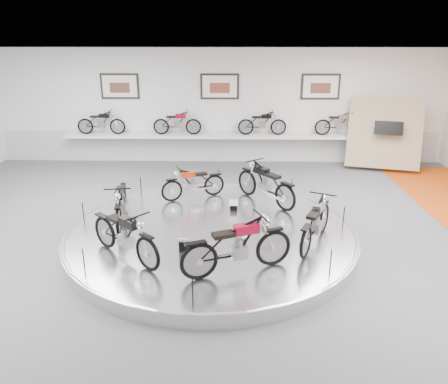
{
  "coord_description": "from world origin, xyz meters",
  "views": [
    {
      "loc": [
        0.47,
        -8.57,
        4.36
      ],
      "look_at": [
        0.28,
        0.6,
        1.07
      ],
      "focal_mm": 35.0,
      "sensor_mm": 36.0,
      "label": 1
    }
  ],
  "objects_px": {
    "bike_d": "(125,234)",
    "bike_e": "(237,246)",
    "bike_a": "(266,183)",
    "bike_b": "(193,183)",
    "bike_c": "(121,203)",
    "display_platform": "(211,235)",
    "shelf": "(220,136)",
    "bike_f": "(316,222)"
  },
  "relations": [
    {
      "from": "bike_a",
      "to": "bike_f",
      "type": "height_order",
      "value": "bike_a"
    },
    {
      "from": "bike_a",
      "to": "bike_d",
      "type": "relative_size",
      "value": 1.04
    },
    {
      "from": "shelf",
      "to": "bike_c",
      "type": "height_order",
      "value": "bike_c"
    },
    {
      "from": "display_platform",
      "to": "shelf",
      "type": "relative_size",
      "value": 0.58
    },
    {
      "from": "display_platform",
      "to": "bike_e",
      "type": "bearing_deg",
      "value": -73.24
    },
    {
      "from": "shelf",
      "to": "bike_e",
      "type": "bearing_deg",
      "value": -86.11
    },
    {
      "from": "display_platform",
      "to": "bike_f",
      "type": "relative_size",
      "value": 3.82
    },
    {
      "from": "bike_b",
      "to": "bike_f",
      "type": "distance_m",
      "value": 3.8
    },
    {
      "from": "display_platform",
      "to": "bike_e",
      "type": "relative_size",
      "value": 3.52
    },
    {
      "from": "shelf",
      "to": "bike_d",
      "type": "xyz_separation_m",
      "value": [
        -1.58,
        -7.79,
        -0.19
      ]
    },
    {
      "from": "bike_b",
      "to": "shelf",
      "type": "bearing_deg",
      "value": -121.89
    },
    {
      "from": "bike_a",
      "to": "bike_b",
      "type": "height_order",
      "value": "bike_a"
    },
    {
      "from": "shelf",
      "to": "bike_f",
      "type": "bearing_deg",
      "value": -73.01
    },
    {
      "from": "shelf",
      "to": "bike_f",
      "type": "distance_m",
      "value": 7.42
    },
    {
      "from": "shelf",
      "to": "bike_d",
      "type": "distance_m",
      "value": 7.95
    },
    {
      "from": "bike_a",
      "to": "bike_e",
      "type": "bearing_deg",
      "value": 129.45
    },
    {
      "from": "display_platform",
      "to": "bike_c",
      "type": "relative_size",
      "value": 3.78
    },
    {
      "from": "bike_b",
      "to": "bike_f",
      "type": "height_order",
      "value": "bike_f"
    },
    {
      "from": "bike_e",
      "to": "bike_c",
      "type": "bearing_deg",
      "value": 118.66
    },
    {
      "from": "shelf",
      "to": "display_platform",
      "type": "bearing_deg",
      "value": -90.0
    },
    {
      "from": "shelf",
      "to": "bike_c",
      "type": "relative_size",
      "value": 6.49
    },
    {
      "from": "bike_b",
      "to": "bike_c",
      "type": "xyz_separation_m",
      "value": [
        -1.5,
        -1.66,
        0.06
      ]
    },
    {
      "from": "bike_f",
      "to": "bike_a",
      "type": "bearing_deg",
      "value": 45.7
    },
    {
      "from": "bike_a",
      "to": "bike_c",
      "type": "height_order",
      "value": "bike_a"
    },
    {
      "from": "bike_a",
      "to": "bike_e",
      "type": "height_order",
      "value": "bike_e"
    },
    {
      "from": "shelf",
      "to": "bike_d",
      "type": "relative_size",
      "value": 6.38
    },
    {
      "from": "bike_c",
      "to": "bike_d",
      "type": "height_order",
      "value": "bike_d"
    },
    {
      "from": "bike_a",
      "to": "shelf",
      "type": "bearing_deg",
      "value": -23.13
    },
    {
      "from": "display_platform",
      "to": "bike_f",
      "type": "bearing_deg",
      "value": -17.77
    },
    {
      "from": "bike_a",
      "to": "bike_e",
      "type": "distance_m",
      "value": 3.62
    },
    {
      "from": "bike_f",
      "to": "shelf",
      "type": "bearing_deg",
      "value": 42.76
    },
    {
      "from": "display_platform",
      "to": "bike_f",
      "type": "height_order",
      "value": "bike_f"
    },
    {
      "from": "bike_e",
      "to": "bike_a",
      "type": "bearing_deg",
      "value": 56.14
    },
    {
      "from": "bike_d",
      "to": "shelf",
      "type": "bearing_deg",
      "value": 119.89
    },
    {
      "from": "bike_b",
      "to": "bike_f",
      "type": "bearing_deg",
      "value": 111.22
    },
    {
      "from": "bike_d",
      "to": "bike_f",
      "type": "bearing_deg",
      "value": 51.78
    },
    {
      "from": "bike_d",
      "to": "bike_e",
      "type": "xyz_separation_m",
      "value": [
        2.14,
        -0.48,
        0.03
      ]
    },
    {
      "from": "display_platform",
      "to": "bike_c",
      "type": "height_order",
      "value": "bike_c"
    },
    {
      "from": "bike_a",
      "to": "bike_f",
      "type": "bearing_deg",
      "value": 161.31
    },
    {
      "from": "shelf",
      "to": "bike_b",
      "type": "xyz_separation_m",
      "value": [
        -0.56,
        -4.45,
        -0.26
      ]
    },
    {
      "from": "display_platform",
      "to": "bike_c",
      "type": "distance_m",
      "value": 2.18
    },
    {
      "from": "bike_d",
      "to": "bike_e",
      "type": "relative_size",
      "value": 0.95
    }
  ]
}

